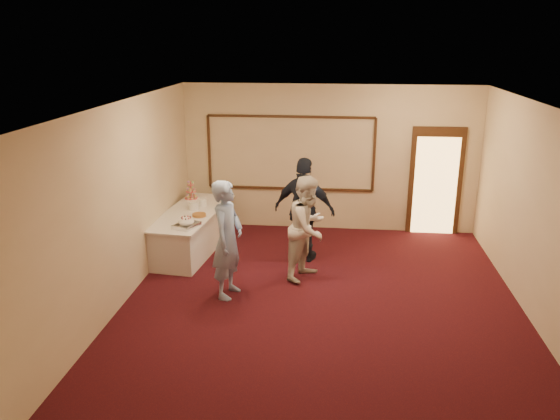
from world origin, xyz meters
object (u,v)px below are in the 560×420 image
object	(u,v)px
pavlova_tray	(186,223)
guest	(304,210)
plate_stack_b	(202,202)
woman	(308,228)
plate_stack_a	(194,206)
cupcake_stand	(191,192)
buffet_table	(192,231)
tart	(199,215)
man	(228,239)

from	to	relation	value
pavlova_tray	guest	bearing A→B (deg)	17.83
plate_stack_b	woman	distance (m)	2.52
plate_stack_a	plate_stack_b	xyz separation A→B (m)	(0.09, 0.26, -0.01)
cupcake_stand	plate_stack_b	bearing A→B (deg)	-54.32
cupcake_stand	pavlova_tray	bearing A→B (deg)	-77.66
buffet_table	pavlova_tray	size ratio (longest dim) A/B	4.82
pavlova_tray	plate_stack_b	distance (m)	1.23
buffet_table	woman	size ratio (longest dim) A/B	1.45
pavlova_tray	plate_stack_b	world-z (taller)	pavlova_tray
tart	plate_stack_a	bearing A→B (deg)	116.55
buffet_table	man	xyz separation A→B (m)	(1.06, -1.78, 0.54)
cupcake_stand	guest	distance (m)	2.58
woman	guest	distance (m)	0.75
buffet_table	tart	xyz separation A→B (m)	(0.23, -0.29, 0.41)
cupcake_stand	plate_stack_a	distance (m)	0.77
plate_stack_a	plate_stack_b	world-z (taller)	plate_stack_a
pavlova_tray	man	world-z (taller)	man
cupcake_stand	woman	size ratio (longest dim) A/B	0.22
buffet_table	cupcake_stand	world-z (taller)	cupcake_stand
pavlova_tray	cupcake_stand	bearing A→B (deg)	102.34
tart	guest	distance (m)	1.91
tart	man	distance (m)	1.71
plate_stack_b	tart	bearing A→B (deg)	-80.32
man	guest	distance (m)	1.89
man	guest	world-z (taller)	guest
tart	woman	bearing A→B (deg)	-18.52
woman	guest	xyz separation A→B (m)	(-0.11, 0.74, 0.07)
pavlova_tray	tart	world-z (taller)	pavlova_tray
plate_stack_b	tart	world-z (taller)	plate_stack_b
buffet_table	cupcake_stand	distance (m)	1.01
buffet_table	tart	bearing A→B (deg)	-51.39
pavlova_tray	woman	distance (m)	2.10
buffet_table	man	bearing A→B (deg)	-59.10
plate_stack_a	man	size ratio (longest dim) A/B	0.11
pavlova_tray	plate_stack_a	size ratio (longest dim) A/B	2.67
pavlova_tray	plate_stack_a	bearing A→B (deg)	97.42
plate_stack_a	woman	xyz separation A→B (m)	(2.22, -1.08, 0.03)
cupcake_stand	guest	size ratio (longest dim) A/B	0.21
tart	woman	world-z (taller)	woman
plate_stack_b	plate_stack_a	bearing A→B (deg)	-109.34
cupcake_stand	tart	xyz separation A→B (m)	(0.45, -1.13, -0.11)
buffet_table	woman	bearing A→B (deg)	-23.25
man	woman	xyz separation A→B (m)	(1.19, 0.81, -0.05)
plate_stack_a	plate_stack_b	distance (m)	0.27
pavlova_tray	woman	bearing A→B (deg)	-2.92
plate_stack_b	pavlova_tray	bearing A→B (deg)	-88.29
cupcake_stand	plate_stack_b	world-z (taller)	cupcake_stand
pavlova_tray	plate_stack_b	bearing A→B (deg)	91.71
woman	guest	size ratio (longest dim) A/B	0.93
buffet_table	guest	world-z (taller)	guest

